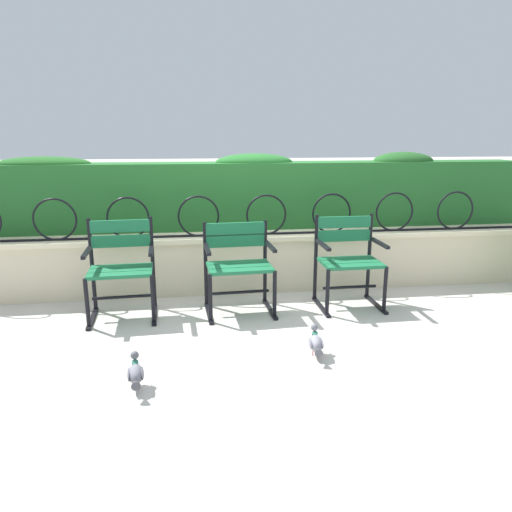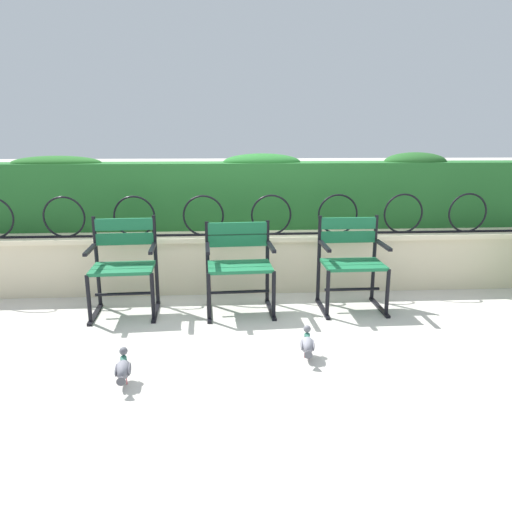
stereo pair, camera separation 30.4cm
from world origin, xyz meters
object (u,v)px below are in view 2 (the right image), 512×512
at_px(pigeon_far_side, 123,369).
at_px(park_chair_right, 351,260).
at_px(park_chair_centre, 239,263).
at_px(pigeon_near_chairs, 307,344).
at_px(park_chair_left, 124,263).

bearing_deg(pigeon_far_side, park_chair_right, 36.26).
relative_size(park_chair_centre, pigeon_near_chairs, 2.82).
height_order(park_chair_centre, pigeon_near_chairs, park_chair_centre).
height_order(park_chair_centre, park_chair_right, park_chair_right).
relative_size(park_chair_left, pigeon_far_side, 3.02).
xyz_separation_m(park_chair_left, park_chair_centre, (1.06, -0.01, -0.01)).
relative_size(park_chair_left, park_chair_centre, 1.07).
bearing_deg(park_chair_right, pigeon_far_side, -143.74).
relative_size(park_chair_centre, park_chair_right, 0.95).
xyz_separation_m(park_chair_left, pigeon_far_side, (0.25, -1.37, -0.36)).
distance_m(park_chair_centre, park_chair_right, 1.06).
height_order(park_chair_right, pigeon_far_side, park_chair_right).
bearing_deg(park_chair_centre, pigeon_far_side, -120.74).
bearing_deg(park_chair_left, pigeon_near_chairs, -35.28).
height_order(pigeon_near_chairs, pigeon_far_side, same).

